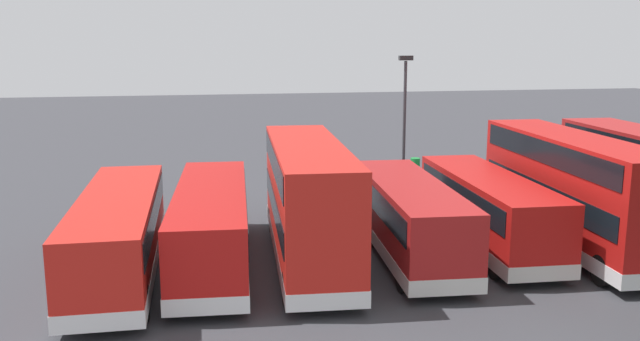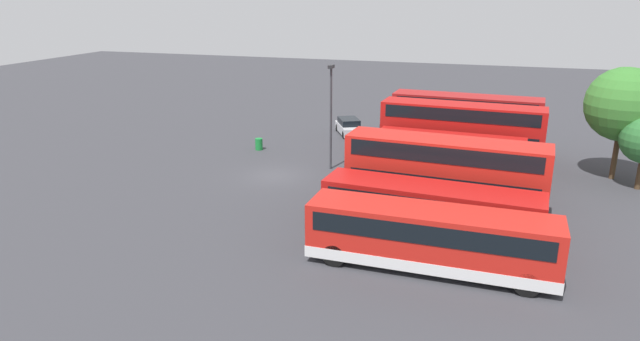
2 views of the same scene
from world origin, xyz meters
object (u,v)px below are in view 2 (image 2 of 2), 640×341
bus_single_deck_third (449,154)px  bus_double_decker_fifth (444,175)px  bus_single_deck_sixth (430,211)px  bus_double_decker_near_end (465,121)px  bus_single_deck_seventh (430,237)px  bus_double_decker_second (461,132)px  bus_single_deck_fourth (453,169)px  car_hatchback_silver (349,127)px  lamp_post_tall (331,109)px  waste_bin_yellow (259,144)px

bus_single_deck_third → bus_double_decker_fifth: bus_double_decker_fifth is taller
bus_double_decker_fifth → bus_single_deck_sixth: (3.61, -0.31, -0.83)m
bus_double_decker_near_end → bus_single_deck_seventh: size_ratio=1.03×
bus_single_deck_sixth → bus_double_decker_fifth: bearing=175.1°
bus_double_decker_fifth → bus_single_deck_sixth: bus_double_decker_fifth is taller
bus_double_decker_second → bus_single_deck_fourth: bus_double_decker_second is taller
car_hatchback_silver → lamp_post_tall: (10.59, 1.45, 3.76)m
bus_double_decker_fifth → waste_bin_yellow: 18.76m
bus_single_deck_sixth → car_hatchback_silver: size_ratio=2.58×
bus_double_decker_fifth → bus_single_deck_sixth: 3.71m
lamp_post_tall → waste_bin_yellow: size_ratio=7.96×
bus_single_deck_third → waste_bin_yellow: (-2.30, -15.45, -1.14)m
bus_single_deck_fourth → waste_bin_yellow: 17.12m
bus_double_decker_near_end → bus_double_decker_second: size_ratio=0.99×
bus_double_decker_fifth → bus_single_deck_sixth: size_ratio=1.00×
lamp_post_tall → bus_single_deck_seventh: bearing=33.3°
lamp_post_tall → waste_bin_yellow: (-3.16, -7.12, -3.98)m
bus_single_deck_fourth → car_hatchback_silver: (-13.28, -10.38, -0.92)m
bus_double_decker_near_end → bus_double_decker_second: (3.83, -0.05, 0.00)m
bus_single_deck_third → bus_double_decker_fifth: bearing=3.4°
bus_double_decker_second → bus_single_deck_sixth: 14.47m
bus_single_deck_third → waste_bin_yellow: 15.66m
bus_double_decker_second → bus_single_deck_fourth: bearing=0.7°
bus_double_decker_near_end → car_hatchback_silver: size_ratio=2.68×
bus_double_decker_second → car_hatchback_silver: 12.24m
bus_double_decker_second → waste_bin_yellow: bearing=-86.2°
bus_single_deck_seventh → lamp_post_tall: 16.44m
car_hatchback_silver → waste_bin_yellow: bearing=-37.3°
bus_single_deck_third → car_hatchback_silver: bearing=-134.8°
bus_double_decker_near_end → bus_single_deck_third: bearing=-4.5°
bus_double_decker_fifth → bus_single_deck_seventh: bus_double_decker_fifth is taller
bus_double_decker_fifth → bus_single_deck_seventh: bearing=1.1°
car_hatchback_silver → waste_bin_yellow: 9.35m
bus_double_decker_near_end → bus_single_deck_third: (7.18, -0.56, -0.83)m
bus_single_deck_sixth → car_hatchback_silver: bus_single_deck_sixth is taller
bus_single_deck_seventh → lamp_post_tall: bearing=-146.7°
car_hatchback_silver → bus_double_decker_near_end: bearing=76.2°
bus_double_decker_near_end → bus_single_deck_sixth: 18.30m
bus_double_decker_second → bus_single_deck_fourth: (6.89, 0.09, -0.83)m
bus_double_decker_second → waste_bin_yellow: 16.11m
bus_single_deck_sixth → car_hatchback_silver: bearing=-154.5°
car_hatchback_silver → bus_double_decker_second: bearing=58.2°
bus_double_decker_second → bus_single_deck_seventh: bus_double_decker_second is taller
bus_single_deck_sixth → car_hatchback_silver: (-20.82, -9.91, -0.92)m
bus_single_deck_third → lamp_post_tall: lamp_post_tall is taller
bus_double_decker_fifth → bus_single_deck_seventh: size_ratio=0.99×
bus_single_deck_seventh → lamp_post_tall: lamp_post_tall is taller
bus_single_deck_seventh → waste_bin_yellow: bus_single_deck_seventh is taller
bus_single_deck_fourth → bus_single_deck_sixth: same height
bus_double_decker_second → bus_single_deck_third: size_ratio=1.16×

